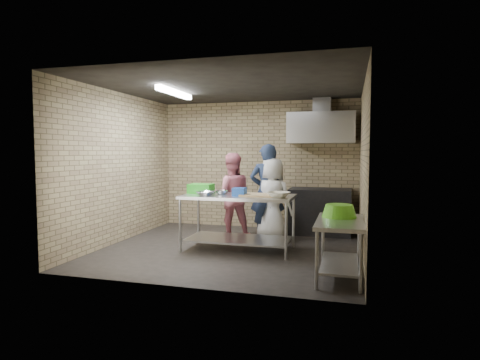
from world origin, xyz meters
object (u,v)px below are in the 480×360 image
object	(u,v)px
blue_tub	(239,192)
bottle_red	(324,132)
green_crate	(201,189)
stove	(320,211)
green_basin	(339,211)
prep_table	(238,222)
man_navy	(267,192)
side_counter	(340,249)
woman_white	(272,199)
woman_pink	(231,196)
bottle_green	(345,133)

from	to	relation	value
blue_tub	bottle_red	bearing A→B (deg)	58.97
green_crate	bottle_red	distance (m)	2.86
green_crate	bottle_red	bearing A→B (deg)	42.52
stove	bottle_red	bearing A→B (deg)	78.23
green_basin	green_crate	bearing A→B (deg)	158.26
stove	green_crate	xyz separation A→B (m)	(-1.92, -1.56, 0.55)
prep_table	green_crate	distance (m)	0.89
green_basin	man_navy	distance (m)	2.15
man_navy	green_basin	bearing A→B (deg)	117.10
stove	green_basin	distance (m)	2.57
prep_table	side_counter	bearing A→B (deg)	-32.59
green_basin	man_navy	xyz separation A→B (m)	(-1.33, 1.69, 0.05)
blue_tub	woman_white	xyz separation A→B (m)	(0.37, 0.93, -0.22)
man_navy	green_crate	bearing A→B (deg)	25.30
green_crate	man_navy	xyz separation A→B (m)	(1.01, 0.75, -0.11)
green_crate	man_navy	world-z (taller)	man_navy
prep_table	man_navy	bearing A→B (deg)	70.19
green_basin	woman_white	distance (m)	2.06
woman_pink	woman_white	world-z (taller)	woman_pink
prep_table	man_navy	size ratio (longest dim) A/B	1.03
woman_pink	woman_white	distance (m)	0.80
stove	green_basin	size ratio (longest dim) A/B	2.61
bottle_green	side_counter	bearing A→B (deg)	-90.00
prep_table	green_crate	size ratio (longest dim) A/B	4.50
man_navy	woman_pink	xyz separation A→B (m)	(-0.69, -0.01, -0.08)
woman_pink	bottle_green	bearing A→B (deg)	-174.67
prep_table	bottle_red	size ratio (longest dim) A/B	10.16
stove	man_navy	world-z (taller)	man_navy
stove	man_navy	distance (m)	1.29
stove	bottle_green	distance (m)	1.65
green_crate	blue_tub	size ratio (longest dim) A/B	2.00
prep_table	bottle_red	xyz separation A→B (m)	(1.27, 1.92, 1.57)
bottle_green	woman_white	world-z (taller)	bottle_green
bottle_green	woman_white	size ratio (longest dim) A/B	0.10
green_basin	stove	bearing A→B (deg)	99.76
green_basin	prep_table	bearing A→B (deg)	153.65
stove	green_basin	xyz separation A→B (m)	(0.43, -2.50, 0.38)
blue_tub	bottle_green	distance (m)	2.79
woman_pink	woman_white	bearing A→B (deg)	155.70
green_crate	prep_table	bearing A→B (deg)	-9.73
woman_pink	woman_white	xyz separation A→B (m)	(0.80, -0.03, -0.04)
blue_tub	woman_pink	bearing A→B (deg)	113.95
stove	woman_white	world-z (taller)	woman_white
blue_tub	bottle_green	xyz separation A→B (m)	(1.62, 2.02, 1.03)
prep_table	green_basin	bearing A→B (deg)	-26.35
bottle_green	man_navy	world-z (taller)	bottle_green
stove	bottle_red	xyz separation A→B (m)	(0.05, 0.24, 1.58)
prep_table	blue_tub	world-z (taller)	blue_tub
side_counter	green_basin	distance (m)	0.52
prep_table	blue_tub	bearing A→B (deg)	-63.43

